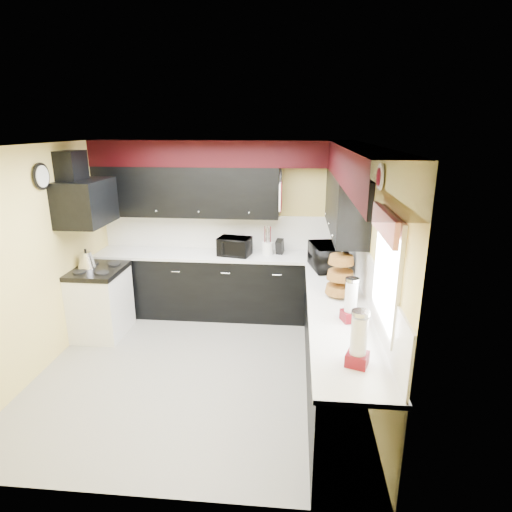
{
  "coord_description": "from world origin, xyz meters",
  "views": [
    {
      "loc": [
        1.03,
        -4.26,
        2.68
      ],
      "look_at": [
        0.57,
        0.67,
        1.17
      ],
      "focal_mm": 30.0,
      "sensor_mm": 36.0,
      "label": 1
    }
  ],
  "objects_px": {
    "knife_block": "(280,247)",
    "kettle": "(86,260)",
    "microwave": "(328,257)",
    "utensil_crock": "(268,248)",
    "toaster_oven": "(234,246)"
  },
  "relations": [
    {
      "from": "knife_block",
      "to": "kettle",
      "type": "bearing_deg",
      "value": -151.32
    },
    {
      "from": "microwave",
      "to": "utensil_crock",
      "type": "bearing_deg",
      "value": 42.29
    },
    {
      "from": "utensil_crock",
      "to": "knife_block",
      "type": "relative_size",
      "value": 0.84
    },
    {
      "from": "microwave",
      "to": "utensil_crock",
      "type": "relative_size",
      "value": 3.21
    },
    {
      "from": "knife_block",
      "to": "toaster_oven",
      "type": "bearing_deg",
      "value": -158.43
    },
    {
      "from": "microwave",
      "to": "kettle",
      "type": "xyz_separation_m",
      "value": [
        -3.1,
        -0.19,
        -0.07
      ]
    },
    {
      "from": "toaster_oven",
      "to": "kettle",
      "type": "height_order",
      "value": "toaster_oven"
    },
    {
      "from": "knife_block",
      "to": "kettle",
      "type": "relative_size",
      "value": 0.92
    },
    {
      "from": "toaster_oven",
      "to": "microwave",
      "type": "xyz_separation_m",
      "value": [
        1.26,
        -0.47,
        0.03
      ]
    },
    {
      "from": "kettle",
      "to": "utensil_crock",
      "type": "bearing_deg",
      "value": 18.14
    },
    {
      "from": "toaster_oven",
      "to": "microwave",
      "type": "bearing_deg",
      "value": -8.59
    },
    {
      "from": "microwave",
      "to": "utensil_crock",
      "type": "xyz_separation_m",
      "value": [
        -0.8,
        0.57,
        -0.07
      ]
    },
    {
      "from": "knife_block",
      "to": "kettle",
      "type": "xyz_separation_m",
      "value": [
        -2.47,
        -0.78,
        -0.02
      ]
    },
    {
      "from": "knife_block",
      "to": "microwave",
      "type": "bearing_deg",
      "value": -31.88
    },
    {
      "from": "toaster_oven",
      "to": "utensil_crock",
      "type": "height_order",
      "value": "toaster_oven"
    }
  ]
}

